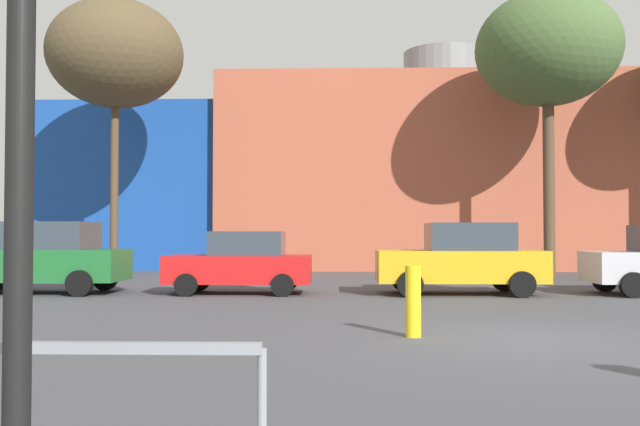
% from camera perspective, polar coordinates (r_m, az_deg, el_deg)
% --- Properties ---
extents(ground_plane, '(200.00, 200.00, 0.00)m').
position_cam_1_polar(ground_plane, '(10.97, 16.88, -9.97)').
color(ground_plane, '#47474C').
extents(building_backdrop, '(38.31, 10.67, 10.53)m').
position_cam_1_polar(building_backdrop, '(34.65, 10.23, 2.48)').
color(building_backdrop, '#B2563D').
rests_on(building_backdrop, ground_plane).
extents(parked_car_0, '(4.39, 2.15, 1.90)m').
position_cam_1_polar(parked_car_0, '(19.91, -21.80, -3.44)').
color(parked_car_0, '#1E662D').
rests_on(parked_car_0, ground_plane).
extents(parked_car_1, '(3.80, 1.87, 1.65)m').
position_cam_1_polar(parked_car_1, '(18.47, -6.50, -4.09)').
color(parked_car_1, red).
rests_on(parked_car_1, ground_plane).
extents(parked_car_2, '(4.31, 2.11, 1.87)m').
position_cam_1_polar(parked_car_2, '(18.56, 11.60, -3.71)').
color(parked_car_2, gold).
rests_on(parked_car_2, ground_plane).
extents(bare_tree_0, '(4.87, 4.87, 10.05)m').
position_cam_1_polar(bare_tree_0, '(26.77, -16.49, 12.39)').
color(bare_tree_0, brown).
rests_on(bare_tree_0, ground_plane).
extents(bare_tree_1, '(5.20, 5.20, 10.39)m').
position_cam_1_polar(bare_tree_1, '(27.12, 18.23, 12.63)').
color(bare_tree_1, brown).
rests_on(bare_tree_1, ground_plane).
extents(bollard_yellow_0, '(0.24, 0.24, 1.09)m').
position_cam_1_polar(bollard_yellow_0, '(10.83, 7.68, -7.22)').
color(bollard_yellow_0, yellow).
rests_on(bollard_yellow_0, ground_plane).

